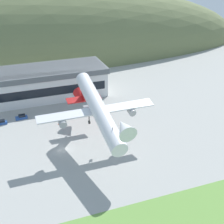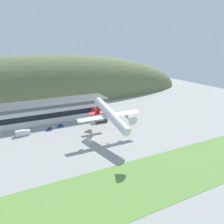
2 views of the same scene
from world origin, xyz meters
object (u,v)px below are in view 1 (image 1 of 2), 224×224
cargo_airplane (98,109)px  service_car_1 (22,117)px  service_car_0 (2,122)px  traffic_cone_0 (59,124)px  fuel_truck (93,109)px  terminal_building (16,84)px

cargo_airplane → service_car_1: bearing=126.5°
cargo_airplane → service_car_0: (-28.00, 26.41, -12.70)m
traffic_cone_0 → cargo_airplane: bearing=-65.3°
service_car_0 → fuel_truck: (33.54, -2.10, 0.85)m
terminal_building → service_car_0: 21.71m
service_car_0 → service_car_1: 7.39m
service_car_1 → traffic_cone_0: (12.01, -8.99, -0.37)m
service_car_1 → fuel_truck: 26.66m
service_car_0 → service_car_1: bearing=13.8°
service_car_0 → fuel_truck: 33.62m
terminal_building → cargo_airplane: bearing=-65.7°
service_car_1 → fuel_truck: (26.36, -3.87, 0.85)m
service_car_0 → terminal_building: bearing=69.3°
service_car_0 → traffic_cone_0: 20.50m
cargo_airplane → service_car_0: bearing=136.7°
terminal_building → fuel_truck: (26.22, -21.51, -5.57)m
service_car_1 → cargo_airplane: bearing=-53.5°
service_car_1 → traffic_cone_0: bearing=-36.8°
terminal_building → service_car_0: bearing=-110.7°
cargo_airplane → traffic_cone_0: (-8.81, 19.20, -13.08)m
cargo_airplane → service_car_1: (-20.82, 28.18, -12.71)m
traffic_cone_0 → service_car_0: bearing=159.4°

